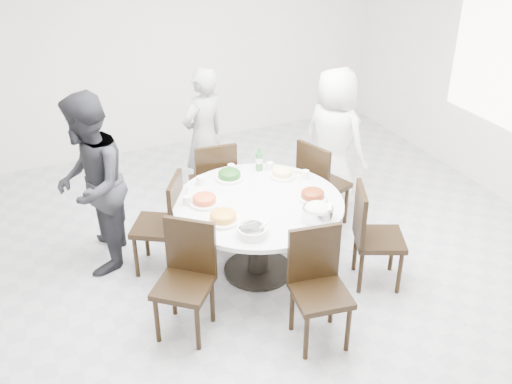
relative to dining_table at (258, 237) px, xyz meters
name	(u,v)px	position (x,y,z in m)	size (l,w,h in m)	color
floor	(264,263)	(0.10, 0.09, -0.38)	(6.00, 6.00, 0.01)	#AEAFB3
wall_back	(162,41)	(0.10, 3.09, 1.02)	(6.00, 0.01, 2.80)	silver
dining_table	(258,237)	(0.00, 0.00, 0.00)	(1.50, 1.50, 0.75)	silver
chair_ne	(324,183)	(0.97, 0.50, 0.10)	(0.42, 0.42, 0.95)	black
chair_n	(213,181)	(-0.05, 1.01, 0.10)	(0.42, 0.42, 0.95)	black
chair_nw	(157,224)	(-0.81, 0.44, 0.10)	(0.42, 0.42, 0.95)	black
chair_sw	(183,284)	(-0.87, -0.49, 0.10)	(0.42, 0.42, 0.95)	black
chair_s	(321,292)	(0.05, -1.03, 0.10)	(0.42, 0.42, 0.95)	black
chair_se	(380,237)	(0.91, -0.57, 0.10)	(0.42, 0.42, 0.95)	black
diner_right	(334,140)	(1.26, 0.81, 0.40)	(0.76, 0.49, 1.55)	white
diner_middle	(204,137)	(0.04, 1.48, 0.39)	(0.56, 0.37, 1.53)	black
diner_left	(90,185)	(-1.30, 0.74, 0.47)	(0.82, 0.64, 1.69)	black
dish_greens	(229,176)	(-0.07, 0.50, 0.41)	(0.27, 0.27, 0.07)	white
dish_pale	(282,174)	(0.40, 0.33, 0.41)	(0.24, 0.24, 0.07)	white
dish_orange	(204,200)	(-0.44, 0.15, 0.41)	(0.26, 0.26, 0.07)	white
dish_redbrown	(313,196)	(0.45, -0.16, 0.41)	(0.26, 0.26, 0.07)	white
dish_tofu	(223,217)	(-0.40, -0.18, 0.41)	(0.29, 0.29, 0.07)	white
rice_bowl	(318,214)	(0.32, -0.48, 0.43)	(0.26, 0.26, 0.11)	silver
soup_bowl	(252,231)	(-0.27, -0.47, 0.41)	(0.25, 0.25, 0.08)	white
beverage_bottle	(259,159)	(0.26, 0.55, 0.49)	(0.07, 0.07, 0.24)	#2C6E34
tea_cups	(232,167)	(0.02, 0.65, 0.42)	(0.07, 0.07, 0.08)	white
chopsticks	(232,169)	(0.03, 0.66, 0.38)	(0.24, 0.04, 0.01)	tan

